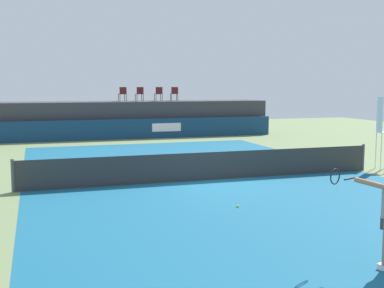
{
  "coord_description": "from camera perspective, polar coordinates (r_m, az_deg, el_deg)",
  "views": [
    {
      "loc": [
        -5.53,
        -15.44,
        3.18
      ],
      "look_at": [
        0.08,
        2.0,
        1.0
      ],
      "focal_mm": 46.03,
      "sensor_mm": 36.0,
      "label": 1
    }
  ],
  "objects": [
    {
      "name": "spectator_chair_far_left",
      "position": [
        31.13,
        -8.05,
        5.83
      ],
      "size": [
        0.47,
        0.47,
        0.89
      ],
      "color": "#561919",
      "rests_on": "spectator_platform"
    },
    {
      "name": "sponsor_wall",
      "position": [
        29.57,
        -6.98,
        1.73
      ],
      "size": [
        18.0,
        0.22,
        1.2
      ],
      "color": "navy",
      "rests_on": "ground"
    },
    {
      "name": "tennis_ball",
      "position": [
        13.07,
        5.32,
        -7.16
      ],
      "size": [
        0.07,
        0.07,
        0.07
      ],
      "primitive_type": "sphere",
      "color": "#D8EA33",
      "rests_on": "court_inner"
    },
    {
      "name": "spectator_platform",
      "position": [
        31.3,
        -7.64,
        2.92
      ],
      "size": [
        18.0,
        2.8,
        2.2
      ],
      "primitive_type": "cube",
      "color": "#38383D",
      "rests_on": "ground"
    },
    {
      "name": "spectator_chair_left",
      "position": [
        31.39,
        -6.09,
        5.86
      ],
      "size": [
        0.46,
        0.46,
        0.89
      ],
      "color": "#561919",
      "rests_on": "spectator_platform"
    },
    {
      "name": "net_post_far",
      "position": [
        19.57,
        19.2,
        -1.46
      ],
      "size": [
        0.1,
        0.1,
        1.0
      ],
      "primitive_type": "cylinder",
      "color": "#4C4C51",
      "rests_on": "ground"
    },
    {
      "name": "spectator_chair_right",
      "position": [
        32.02,
        -2.06,
        5.91
      ],
      "size": [
        0.47,
        0.47,
        0.89
      ],
      "color": "#561919",
      "rests_on": "spectator_platform"
    },
    {
      "name": "net_post_near",
      "position": [
        15.68,
        -20.06,
        -3.47
      ],
      "size": [
        0.1,
        0.1,
        1.0
      ],
      "primitive_type": "cylinder",
      "color": "#4C4C51",
      "rests_on": "ground"
    },
    {
      "name": "ground_plane",
      "position": [
        19.51,
        -1.13,
        -2.6
      ],
      "size": [
        48.0,
        48.0,
        0.0
      ],
      "primitive_type": "plane",
      "color": "#6B7F51"
    },
    {
      "name": "spectator_chair_center",
      "position": [
        31.38,
        -3.9,
        5.88
      ],
      "size": [
        0.45,
        0.45,
        0.89
      ],
      "color": "#561919",
      "rests_on": "spectator_platform"
    },
    {
      "name": "tennis_net",
      "position": [
        16.62,
        1.84,
        -2.58
      ],
      "size": [
        12.4,
        0.02,
        0.95
      ],
      "primitive_type": "cube",
      "color": "#2D2D2D",
      "rests_on": "ground"
    },
    {
      "name": "umpire_chair",
      "position": [
        19.96,
        21.13,
        1.75
      ],
      "size": [
        0.52,
        0.52,
        2.76
      ],
      "color": "white",
      "rests_on": "ground"
    },
    {
      "name": "court_inner",
      "position": [
        16.7,
        1.84,
        -4.19
      ],
      "size": [
        12.0,
        22.0,
        0.0
      ],
      "primitive_type": "cube",
      "color": "#16597A",
      "rests_on": "ground"
    }
  ]
}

